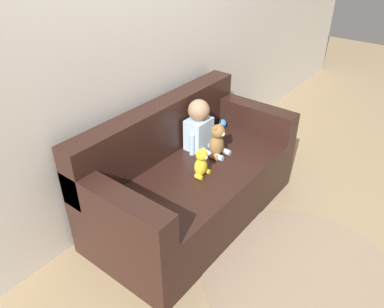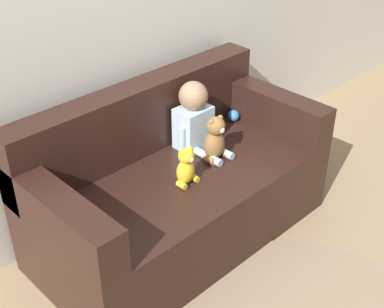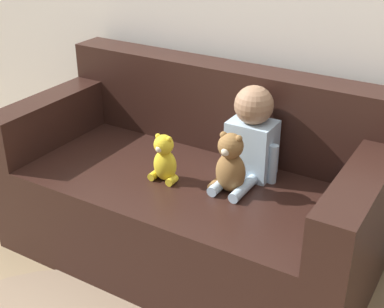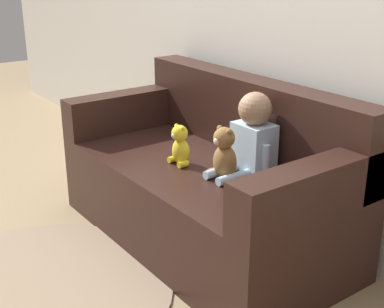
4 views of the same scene
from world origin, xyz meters
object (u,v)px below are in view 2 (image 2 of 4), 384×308
Objects in this scene: person_baby at (195,118)px; toy_ball at (234,116)px; teddy_bear_brown at (215,139)px; plush_toy_side at (186,167)px; couch at (175,187)px.

person_baby reaches higher than toy_ball.
teddy_bear_brown is 0.49m from toy_ball.
teddy_bear_brown is (-0.01, -0.18, -0.06)m from person_baby.
plush_toy_side is (-0.29, -0.06, -0.02)m from teddy_bear_brown.
plush_toy_side is 2.93× the size of toy_ball.
plush_toy_side is at bearing -141.42° from person_baby.
couch is at bearing 158.51° from teddy_bear_brown.
couch reaches higher than toy_ball.
couch reaches higher than plush_toy_side.
toy_ball is at bearing 22.39° from plush_toy_side.
person_baby is at bearing 38.58° from plush_toy_side.
person_baby is 1.90× the size of plush_toy_side.
couch reaches higher than teddy_bear_brown.
couch is 0.42m from person_baby.
plush_toy_side is (-0.06, -0.16, 0.24)m from couch.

